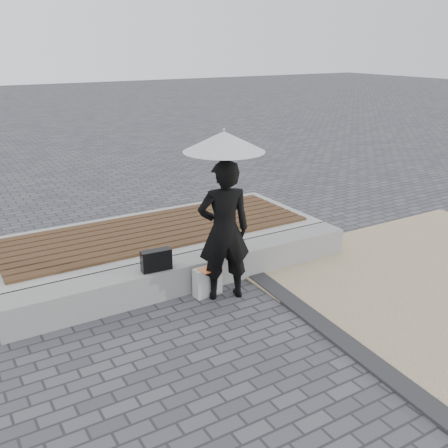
{
  "coord_description": "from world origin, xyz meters",
  "views": [
    {
      "loc": [
        -2.87,
        -3.98,
        3.12
      ],
      "look_at": [
        0.18,
        1.1,
        1.0
      ],
      "focal_mm": 40.74,
      "sensor_mm": 36.0,
      "label": 1
    }
  ],
  "objects_px": {
    "seating_ledge": "(194,271)",
    "parasol": "(224,141)",
    "canvas_tote": "(207,281)",
    "woman": "(224,231)",
    "handbag": "(156,260)"
  },
  "relations": [
    {
      "from": "seating_ledge",
      "to": "parasol",
      "type": "height_order",
      "value": "parasol"
    },
    {
      "from": "canvas_tote",
      "to": "parasol",
      "type": "bearing_deg",
      "value": -43.6
    },
    {
      "from": "woman",
      "to": "parasol",
      "type": "height_order",
      "value": "parasol"
    },
    {
      "from": "seating_ledge",
      "to": "woman",
      "type": "height_order",
      "value": "woman"
    },
    {
      "from": "handbag",
      "to": "woman",
      "type": "bearing_deg",
      "value": -22.4
    },
    {
      "from": "seating_ledge",
      "to": "parasol",
      "type": "distance_m",
      "value": 1.9
    },
    {
      "from": "woman",
      "to": "parasol",
      "type": "xyz_separation_m",
      "value": [
        -0.0,
        -0.0,
        1.12
      ]
    },
    {
      "from": "canvas_tote",
      "to": "handbag",
      "type": "bearing_deg",
      "value": 154.43
    },
    {
      "from": "canvas_tote",
      "to": "woman",
      "type": "bearing_deg",
      "value": -43.6
    },
    {
      "from": "canvas_tote",
      "to": "seating_ledge",
      "type": "bearing_deg",
      "value": 89.74
    },
    {
      "from": "woman",
      "to": "canvas_tote",
      "type": "bearing_deg",
      "value": -24.51
    },
    {
      "from": "woman",
      "to": "handbag",
      "type": "distance_m",
      "value": 0.94
    },
    {
      "from": "woman",
      "to": "canvas_tote",
      "type": "distance_m",
      "value": 0.75
    },
    {
      "from": "seating_ledge",
      "to": "woman",
      "type": "distance_m",
      "value": 0.88
    },
    {
      "from": "parasol",
      "to": "handbag",
      "type": "distance_m",
      "value": 1.72
    }
  ]
}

